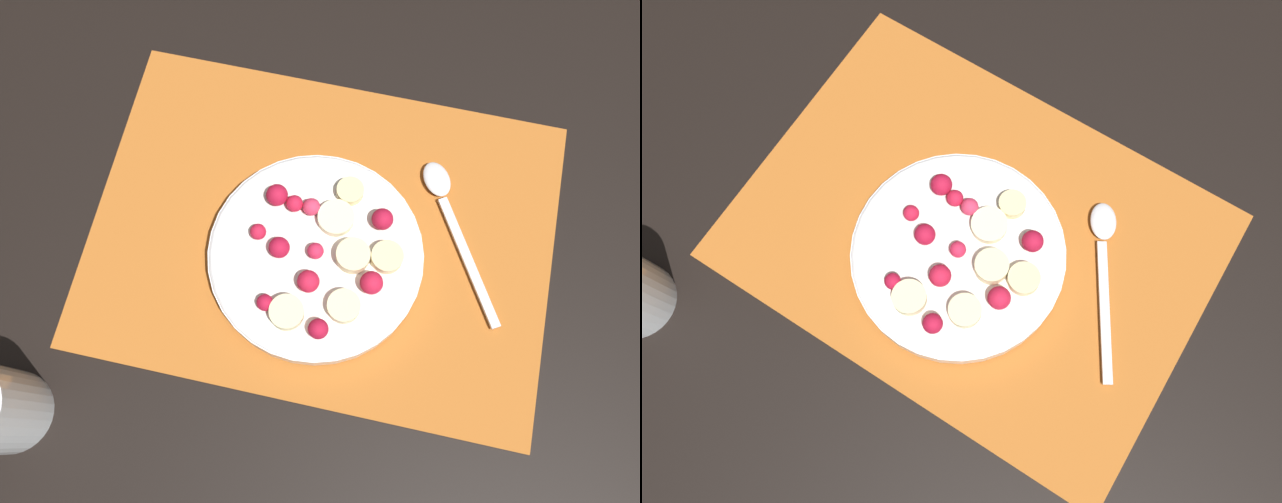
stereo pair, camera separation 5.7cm
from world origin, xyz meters
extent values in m
plane|color=black|center=(0.00, 0.00, 0.00)|extent=(3.00, 3.00, 0.00)
cube|color=#B26023|center=(0.00, 0.00, 0.00)|extent=(0.45, 0.33, 0.01)
cylinder|color=white|center=(0.00, 0.03, 0.02)|extent=(0.20, 0.20, 0.02)
torus|color=white|center=(0.00, 0.03, 0.02)|extent=(0.20, 0.20, 0.01)
cylinder|color=white|center=(0.00, 0.03, 0.03)|extent=(0.18, 0.18, 0.00)
cylinder|color=beige|center=(-0.02, -0.04, 0.04)|extent=(0.04, 0.04, 0.01)
cylinder|color=beige|center=(-0.03, 0.03, 0.04)|extent=(0.04, 0.04, 0.01)
cylinder|color=beige|center=(0.01, 0.09, 0.04)|extent=(0.04, 0.04, 0.01)
cylinder|color=beige|center=(-0.04, 0.08, 0.04)|extent=(0.04, 0.04, 0.01)
cylinder|color=#F4EAB7|center=(-0.01, -0.01, 0.04)|extent=(0.05, 0.05, 0.01)
cylinder|color=beige|center=(-0.07, 0.02, 0.04)|extent=(0.04, 0.04, 0.01)
sphere|color=#B21433|center=(-0.05, -0.01, 0.04)|extent=(0.02, 0.02, 0.02)
sphere|color=#B21433|center=(0.05, -0.02, 0.04)|extent=(0.02, 0.02, 0.02)
sphere|color=#B21433|center=(0.03, 0.03, 0.04)|extent=(0.02, 0.02, 0.02)
sphere|color=red|center=(0.00, 0.06, 0.04)|extent=(0.02, 0.02, 0.02)
sphere|color=red|center=(0.06, 0.02, 0.04)|extent=(0.02, 0.02, 0.02)
sphere|color=#DB3356|center=(0.01, -0.01, 0.04)|extent=(0.02, 0.02, 0.02)
sphere|color=#D12347|center=(0.00, 0.03, 0.04)|extent=(0.02, 0.02, 0.02)
sphere|color=red|center=(0.03, -0.01, 0.04)|extent=(0.02, 0.02, 0.02)
sphere|color=red|center=(-0.06, 0.05, 0.04)|extent=(0.02, 0.02, 0.02)
sphere|color=#B21433|center=(0.03, 0.09, 0.04)|extent=(0.02, 0.02, 0.02)
sphere|color=#B21433|center=(-0.02, 0.10, 0.04)|extent=(0.02, 0.02, 0.02)
cube|color=silver|center=(-0.14, 0.00, 0.01)|extent=(0.08, 0.12, 0.00)
ellipsoid|color=silver|center=(-0.10, -0.08, 0.01)|extent=(0.04, 0.05, 0.01)
camera|label=1|loc=(-0.04, 0.19, 0.59)|focal=35.00mm
camera|label=2|loc=(-0.09, 0.17, 0.59)|focal=35.00mm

